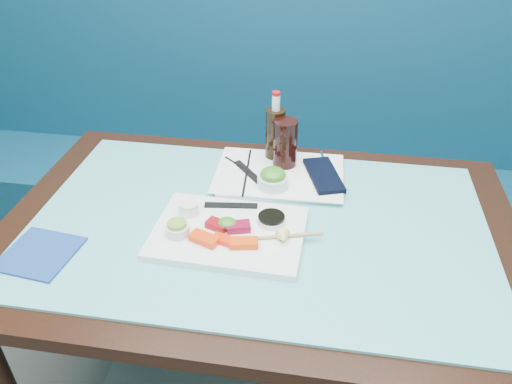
# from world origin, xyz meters

# --- Properties ---
(booth_bench) EXTENTS (3.00, 0.56, 1.17)m
(booth_bench) POSITION_xyz_m (0.00, 2.29, 0.37)
(booth_bench) COLOR navy
(booth_bench) RESTS_ON ground
(dining_table) EXTENTS (1.40, 0.90, 0.75)m
(dining_table) POSITION_xyz_m (0.00, 1.45, 0.67)
(dining_table) COLOR black
(dining_table) RESTS_ON ground
(glass_top) EXTENTS (1.22, 0.76, 0.01)m
(glass_top) POSITION_xyz_m (0.00, 1.45, 0.75)
(glass_top) COLOR #5DBBBB
(glass_top) RESTS_ON dining_table
(sashimi_plate) EXTENTS (0.40, 0.29, 0.02)m
(sashimi_plate) POSITION_xyz_m (-0.07, 1.38, 0.77)
(sashimi_plate) COLOR white
(sashimi_plate) RESTS_ON glass_top
(salmon_left) EXTENTS (0.08, 0.06, 0.02)m
(salmon_left) POSITION_xyz_m (-0.12, 1.33, 0.79)
(salmon_left) COLOR #F13D09
(salmon_left) RESTS_ON sashimi_plate
(salmon_mid) EXTENTS (0.07, 0.05, 0.01)m
(salmon_mid) POSITION_xyz_m (-0.07, 1.33, 0.79)
(salmon_mid) COLOR #FF270A
(salmon_mid) RESTS_ON sashimi_plate
(salmon_right) EXTENTS (0.08, 0.05, 0.02)m
(salmon_right) POSITION_xyz_m (-0.02, 1.33, 0.79)
(salmon_right) COLOR #EF4509
(salmon_right) RESTS_ON sashimi_plate
(tuna_left) EXTENTS (0.07, 0.05, 0.02)m
(tuna_left) POSITION_xyz_m (-0.10, 1.39, 0.79)
(tuna_left) COLOR maroon
(tuna_left) RESTS_ON sashimi_plate
(tuna_right) EXTENTS (0.07, 0.05, 0.02)m
(tuna_right) POSITION_xyz_m (-0.04, 1.39, 0.79)
(tuna_right) COLOR maroon
(tuna_right) RESTS_ON sashimi_plate
(seaweed_garnish) EXTENTS (0.06, 0.06, 0.03)m
(seaweed_garnish) POSITION_xyz_m (-0.07, 1.39, 0.79)
(seaweed_garnish) COLOR #33801D
(seaweed_garnish) RESTS_ON sashimi_plate
(ramekin_wasabi) EXTENTS (0.07, 0.07, 0.03)m
(ramekin_wasabi) POSITION_xyz_m (-0.19, 1.35, 0.79)
(ramekin_wasabi) COLOR white
(ramekin_wasabi) RESTS_ON sashimi_plate
(wasabi_fill) EXTENTS (0.05, 0.05, 0.01)m
(wasabi_fill) POSITION_xyz_m (-0.19, 1.35, 0.81)
(wasabi_fill) COLOR olive
(wasabi_fill) RESTS_ON ramekin_wasabi
(ramekin_ginger) EXTENTS (0.06, 0.06, 0.02)m
(ramekin_ginger) POSITION_xyz_m (-0.19, 1.44, 0.79)
(ramekin_ginger) COLOR white
(ramekin_ginger) RESTS_ON sashimi_plate
(ginger_fill) EXTENTS (0.05, 0.05, 0.01)m
(ginger_fill) POSITION_xyz_m (-0.19, 1.44, 0.81)
(ginger_fill) COLOR #F0DDC5
(ginger_fill) RESTS_ON ramekin_ginger
(soy_dish) EXTENTS (0.09, 0.09, 0.01)m
(soy_dish) POSITION_xyz_m (0.04, 1.43, 0.79)
(soy_dish) COLOR white
(soy_dish) RESTS_ON sashimi_plate
(soy_fill) EXTENTS (0.09, 0.09, 0.01)m
(soy_fill) POSITION_xyz_m (0.04, 1.43, 0.80)
(soy_fill) COLOR black
(soy_fill) RESTS_ON soy_dish
(lemon_wedge) EXTENTS (0.04, 0.04, 0.04)m
(lemon_wedge) POSITION_xyz_m (0.08, 1.35, 0.80)
(lemon_wedge) COLOR #FEE078
(lemon_wedge) RESTS_ON sashimi_plate
(chopstick_sleeve) EXTENTS (0.15, 0.04, 0.00)m
(chopstick_sleeve) POSITION_xyz_m (-0.08, 1.49, 0.78)
(chopstick_sleeve) COLOR black
(chopstick_sleeve) RESTS_ON sashimi_plate
(wooden_chopstick_a) EXTENTS (0.22, 0.07, 0.01)m
(wooden_chopstick_a) POSITION_xyz_m (0.04, 1.37, 0.78)
(wooden_chopstick_a) COLOR tan
(wooden_chopstick_a) RESTS_ON sashimi_plate
(wooden_chopstick_b) EXTENTS (0.25, 0.08, 0.01)m
(wooden_chopstick_b) POSITION_xyz_m (0.05, 1.37, 0.78)
(wooden_chopstick_b) COLOR tan
(wooden_chopstick_b) RESTS_ON sashimi_plate
(serving_tray) EXTENTS (0.37, 0.29, 0.01)m
(serving_tray) POSITION_xyz_m (0.03, 1.69, 0.76)
(serving_tray) COLOR silver
(serving_tray) RESTS_ON glass_top
(paper_placemat) EXTENTS (0.39, 0.28, 0.00)m
(paper_placemat) POSITION_xyz_m (0.03, 1.69, 0.77)
(paper_placemat) COLOR white
(paper_placemat) RESTS_ON serving_tray
(seaweed_bowl) EXTENTS (0.11, 0.11, 0.04)m
(seaweed_bowl) POSITION_xyz_m (0.02, 1.61, 0.79)
(seaweed_bowl) COLOR white
(seaweed_bowl) RESTS_ON serving_tray
(seaweed_salad) EXTENTS (0.08, 0.08, 0.04)m
(seaweed_salad) POSITION_xyz_m (0.02, 1.61, 0.81)
(seaweed_salad) COLOR #35871F
(seaweed_salad) RESTS_ON seaweed_bowl
(cola_glass) EXTENTS (0.10, 0.10, 0.15)m
(cola_glass) POSITION_xyz_m (0.04, 1.74, 0.85)
(cola_glass) COLOR black
(cola_glass) RESTS_ON serving_tray
(navy_pouch) EXTENTS (0.14, 0.21, 0.01)m
(navy_pouch) POSITION_xyz_m (0.16, 1.69, 0.78)
(navy_pouch) COLOR black
(navy_pouch) RESTS_ON serving_tray
(fork) EXTENTS (0.03, 0.08, 0.01)m
(fork) POSITION_xyz_m (0.16, 1.79, 0.78)
(fork) COLOR white
(fork) RESTS_ON serving_tray
(black_chopstick_a) EXTENTS (0.03, 0.26, 0.01)m
(black_chopstick_a) POSITION_xyz_m (-0.07, 1.68, 0.77)
(black_chopstick_a) COLOR black
(black_chopstick_a) RESTS_ON serving_tray
(black_chopstick_b) EXTENTS (0.19, 0.16, 0.01)m
(black_chopstick_b) POSITION_xyz_m (-0.06, 1.68, 0.77)
(black_chopstick_b) COLOR black
(black_chopstick_b) RESTS_ON serving_tray
(tray_sleeve) EXTENTS (0.12, 0.13, 0.00)m
(tray_sleeve) POSITION_xyz_m (-0.07, 1.68, 0.77)
(tray_sleeve) COLOR black
(tray_sleeve) RESTS_ON serving_tray
(cola_bottle_body) EXTENTS (0.07, 0.07, 0.18)m
(cola_bottle_body) POSITION_xyz_m (0.00, 1.79, 0.85)
(cola_bottle_body) COLOR black
(cola_bottle_body) RESTS_ON glass_top
(cola_bottle_neck) EXTENTS (0.03, 0.03, 0.05)m
(cola_bottle_neck) POSITION_xyz_m (0.00, 1.79, 0.96)
(cola_bottle_neck) COLOR white
(cola_bottle_neck) RESTS_ON cola_bottle_body
(cola_bottle_cap) EXTENTS (0.03, 0.03, 0.01)m
(cola_bottle_cap) POSITION_xyz_m (0.00, 1.79, 0.99)
(cola_bottle_cap) COLOR #BA0B13
(cola_bottle_cap) RESTS_ON cola_bottle_neck
(blue_napkin) EXTENTS (0.19, 0.19, 0.01)m
(blue_napkin) POSITION_xyz_m (-0.52, 1.24, 0.76)
(blue_napkin) COLOR navy
(blue_napkin) RESTS_ON glass_top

